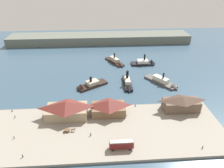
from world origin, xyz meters
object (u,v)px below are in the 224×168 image
Objects in this scene: street_tram at (121,144)px; pedestrian_walking_east at (91,134)px; pedestrian_near_cart at (203,147)px; ferry_approaching_west at (116,62)px; ferry_mid_harbor at (128,84)px; ferry_shed_central_terminal at (181,103)px; pedestrian_walking_west at (23,156)px; ferry_moored_east at (146,63)px; mooring_post_east at (136,105)px; ferry_shed_customs_shed at (108,107)px; horse_cart at (69,130)px; pedestrian_standing_center at (14,137)px; ferry_departing_north at (164,83)px; ferry_outer_harbor at (88,86)px; mooring_post_west at (12,111)px; pedestrian_at_waters_edge at (15,117)px; ferry_shed_east_terminal at (67,109)px.

street_tram is 15.14m from pedestrian_walking_east.
pedestrian_near_cart is 0.07× the size of ferry_approaching_west.
ferry_shed_central_terminal is at bearing -49.88° from ferry_mid_harbor.
ferry_moored_east is at bearing 52.42° from pedestrian_walking_west.
street_tram is 5.87× the size of pedestrian_walking_east.
mooring_post_east is at bearing 41.37° from pedestrian_walking_east.
street_tram is 0.44× the size of ferry_approaching_west.
ferry_shed_customs_shed is 22.28m from horse_cart.
pedestrian_standing_center reaches higher than mooring_post_east.
pedestrian_standing_center is 0.07× the size of ferry_mid_harbor.
ferry_shed_customs_shed is 47.55m from ferry_departing_north.
mooring_post_east is at bearing -42.38° from ferry_outer_harbor.
pedestrian_near_cart reaches higher than mooring_post_west.
ferry_shed_customs_shed reaches higher than pedestrian_near_cart.
pedestrian_at_waters_edge is (-46.24, -0.67, -3.21)m from ferry_shed_customs_shed.
pedestrian_walking_east is at bearing -86.70° from ferry_outer_harbor.
mooring_post_east is at bearing 126.17° from pedestrian_near_cart.
pedestrian_walking_west is 0.08× the size of ferry_moored_east.
ferry_outer_harbor is at bearing 111.42° from ferry_shed_customs_shed.
horse_cart is 3.61× the size of pedestrian_near_cart.
ferry_moored_east is at bearing 45.99° from pedestrian_standing_center.
pedestrian_standing_center is at bearing 123.40° from pedestrian_walking_west.
ferry_shed_customs_shed reaches higher than ferry_approaching_west.
mooring_post_east is 33.11m from ferry_departing_north.
mooring_post_west is at bearing 174.72° from ferry_shed_customs_shed.
pedestrian_standing_center is 12.59m from pedestrian_walking_west.
ferry_shed_customs_shed is at bearing 3.00° from ferry_shed_east_terminal.
pedestrian_walking_east is at bearing -0.89° from pedestrian_standing_center.
ferry_outer_harbor is (35.02, 29.25, -0.69)m from pedestrian_at_waters_edge.
mooring_post_east is (-22.48, 30.74, -0.24)m from pedestrian_near_cart.
pedestrian_standing_center is at bearing -160.40° from mooring_post_east.
ferry_departing_north is at bearing 89.71° from ferry_shed_central_terminal.
pedestrian_near_cart is (-0.28, -26.24, -3.41)m from ferry_shed_central_terminal.
ferry_shed_central_terminal reaches higher than ferry_shed_customs_shed.
pedestrian_near_cart is at bearing -0.13° from pedestrian_walking_west.
pedestrian_standing_center is 0.07× the size of ferry_outer_harbor.
ferry_shed_central_terminal reaches higher than ferry_mid_harbor.
pedestrian_walking_west is at bearing -131.71° from ferry_mid_harbor.
ferry_approaching_west reaches higher than pedestrian_standing_center.
street_tram is at bearing -24.76° from pedestrian_at_waters_edge.
pedestrian_standing_center is at bearing -168.87° from ferry_shed_central_terminal.
ferry_shed_customs_shed is at bearing 61.01° from pedestrian_walking_east.
ferry_shed_east_terminal is 20.62m from ferry_shed_customs_shed.
pedestrian_near_cart is (83.42, -25.14, -0.00)m from pedestrian_at_waters_edge.
ferry_shed_central_terminal is at bearing -2.73° from mooring_post_west.
pedestrian_walking_east is 0.08× the size of ferry_mid_harbor.
pedestrian_walking_east is at bearing -118.99° from ferry_shed_customs_shed.
pedestrian_at_waters_edge is 0.07× the size of ferry_approaching_west.
ferry_mid_harbor reaches higher than pedestrian_near_cart.
street_tram is 60.60m from mooring_post_west.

